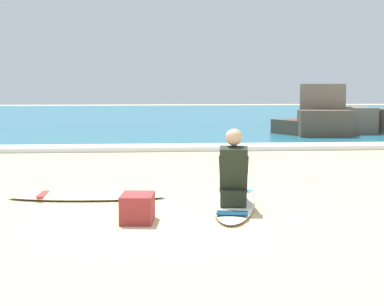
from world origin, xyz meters
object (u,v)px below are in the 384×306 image
object	(u,v)px
surfer_seated	(234,175)
beach_bag	(137,208)
surfboard_main	(234,203)
surfboard_spare_near	(87,196)

from	to	relation	value
surfer_seated	beach_bag	xyz separation A→B (m)	(-1.20, -0.59, -0.28)
surfer_seated	beach_bag	distance (m)	1.36
surfboard_main	surfboard_spare_near	xyz separation A→B (m)	(-1.95, 0.59, 0.00)
surfboard_main	surfer_seated	size ratio (longest dim) A/B	2.65
surfboard_main	surfboard_spare_near	bearing A→B (deg)	163.11
surfboard_main	surfer_seated	bearing A→B (deg)	-101.36
surfboard_main	beach_bag	world-z (taller)	beach_bag
surfboard_main	surfer_seated	world-z (taller)	surfer_seated
surfboard_spare_near	beach_bag	distance (m)	1.58
surfboard_main	surfer_seated	xyz separation A→B (m)	(-0.05, -0.23, 0.40)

